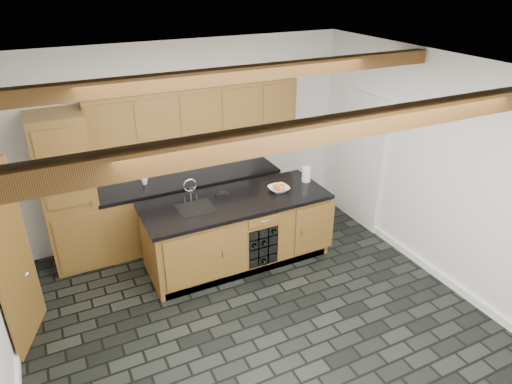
% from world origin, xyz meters
% --- Properties ---
extents(ground, '(5.00, 5.00, 0.00)m').
position_xyz_m(ground, '(0.00, 0.00, 0.00)').
color(ground, black).
rests_on(ground, ground).
extents(room_shell, '(5.01, 5.00, 5.00)m').
position_xyz_m(room_shell, '(-0.09, 0.53, 1.53)').
color(room_shell, white).
rests_on(room_shell, ground).
extents(back_cabinetry, '(3.65, 0.62, 2.20)m').
position_xyz_m(back_cabinetry, '(-0.38, 2.24, 0.98)').
color(back_cabinetry, brown).
rests_on(back_cabinetry, ground).
extents(island, '(2.48, 0.96, 0.93)m').
position_xyz_m(island, '(0.31, 1.28, 0.46)').
color(island, brown).
rests_on(island, ground).
extents(faucet, '(0.45, 0.40, 0.34)m').
position_xyz_m(faucet, '(-0.25, 1.33, 0.96)').
color(faucet, black).
rests_on(faucet, island).
extents(kitchen_scale, '(0.19, 0.13, 0.05)m').
position_xyz_m(kitchen_scale, '(0.18, 1.46, 0.96)').
color(kitchen_scale, black).
rests_on(kitchen_scale, island).
extents(fruit_bowl, '(0.28, 0.28, 0.07)m').
position_xyz_m(fruit_bowl, '(0.92, 1.26, 0.96)').
color(fruit_bowl, white).
rests_on(fruit_bowl, island).
extents(fruit_cluster, '(0.16, 0.17, 0.07)m').
position_xyz_m(fruit_cluster, '(0.92, 1.26, 1.00)').
color(fruit_cluster, '#D44D1C').
rests_on(fruit_cluster, fruit_bowl).
extents(paper_towel, '(0.12, 0.12, 0.21)m').
position_xyz_m(paper_towel, '(1.42, 1.38, 1.04)').
color(paper_towel, white).
rests_on(paper_towel, island).
extents(mug, '(0.12, 0.12, 0.09)m').
position_xyz_m(mug, '(-0.66, 2.28, 0.97)').
color(mug, white).
rests_on(mug, back_cabinetry).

